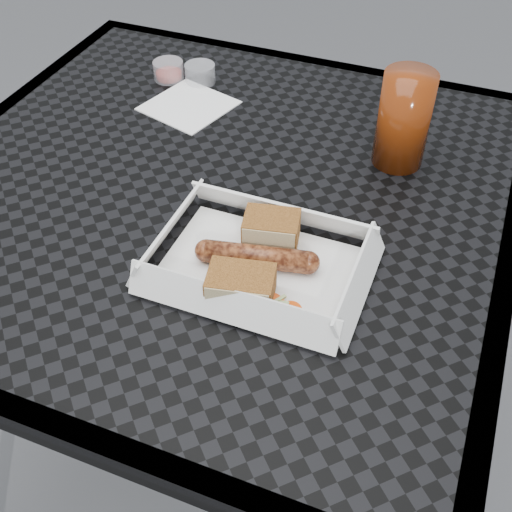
# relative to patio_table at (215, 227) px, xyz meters

# --- Properties ---
(ground) EXTENTS (60.00, 60.00, 0.00)m
(ground) POSITION_rel_patio_table_xyz_m (0.00, 0.00, -0.67)
(ground) COLOR #505052
(ground) RESTS_ON ground
(patio_table) EXTENTS (0.80, 0.80, 0.74)m
(patio_table) POSITION_rel_patio_table_xyz_m (0.00, 0.00, 0.00)
(patio_table) COLOR black
(patio_table) RESTS_ON ground
(food_tray) EXTENTS (0.22, 0.15, 0.00)m
(food_tray) POSITION_rel_patio_table_xyz_m (0.12, -0.13, 0.08)
(food_tray) COLOR white
(food_tray) RESTS_ON patio_table
(bratwurst) EXTENTS (0.14, 0.05, 0.03)m
(bratwurst) POSITION_rel_patio_table_xyz_m (0.11, -0.13, 0.09)
(bratwurst) COLOR brown
(bratwurst) RESTS_ON food_tray
(bread_near) EXTENTS (0.07, 0.06, 0.04)m
(bread_near) POSITION_rel_patio_table_xyz_m (0.12, -0.08, 0.10)
(bread_near) COLOR brown
(bread_near) RESTS_ON food_tray
(bread_far) EXTENTS (0.08, 0.06, 0.04)m
(bread_far) POSITION_rel_patio_table_xyz_m (0.12, -0.18, 0.10)
(bread_far) COLOR brown
(bread_far) RESTS_ON food_tray
(veg_garnish) EXTENTS (0.03, 0.03, 0.00)m
(veg_garnish) POSITION_rel_patio_table_xyz_m (0.17, -0.18, 0.08)
(veg_garnish) COLOR #E34709
(veg_garnish) RESTS_ON food_tray
(napkin) EXTENTS (0.15, 0.15, 0.00)m
(napkin) POSITION_rel_patio_table_xyz_m (-0.12, 0.17, 0.08)
(napkin) COLOR white
(napkin) RESTS_ON patio_table
(condiment_cup_sauce) EXTENTS (0.05, 0.05, 0.03)m
(condiment_cup_sauce) POSITION_rel_patio_table_xyz_m (-0.19, 0.24, 0.09)
(condiment_cup_sauce) COLOR maroon
(condiment_cup_sauce) RESTS_ON patio_table
(condiment_cup_empty) EXTENTS (0.05, 0.05, 0.03)m
(condiment_cup_empty) POSITION_rel_patio_table_xyz_m (-0.13, 0.25, 0.09)
(condiment_cup_empty) COLOR silver
(condiment_cup_empty) RESTS_ON patio_table
(drink_glass) EXTENTS (0.07, 0.07, 0.13)m
(drink_glass) POSITION_rel_patio_table_xyz_m (0.22, 0.14, 0.14)
(drink_glass) COLOR #5F2108
(drink_glass) RESTS_ON patio_table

